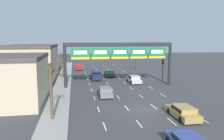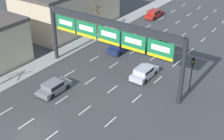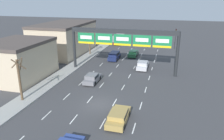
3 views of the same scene
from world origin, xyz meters
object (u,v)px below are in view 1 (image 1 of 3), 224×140
tree_bare_closest (63,64)px  tree_bare_second (51,89)px  sign_gantry (120,52)px  suv_navy (96,75)px  car_green (109,73)px  car_gold (183,112)px  car_silver (134,79)px  car_red (79,67)px  traffic_light_mid_block (136,56)px  traffic_light_near_gantry (163,66)px  car_grey (105,91)px

tree_bare_closest → tree_bare_second: bearing=-89.6°
sign_gantry → tree_bare_second: size_ratio=3.28×
suv_navy → car_green: bearing=47.6°
car_gold → car_green: car_green is taller
suv_navy → sign_gantry: bearing=-65.2°
sign_gantry → car_silver: sign_gantry is taller
suv_navy → tree_bare_second: size_ratio=0.79×
car_red → traffic_light_mid_block: 15.69m
car_gold → traffic_light_near_gantry: size_ratio=1.04×
traffic_light_mid_block → sign_gantry: bearing=-113.0°
sign_gantry → suv_navy: (-3.34, 7.25, -5.04)m
traffic_light_near_gantry → tree_bare_closest: (-18.99, 7.38, -0.12)m
car_silver → traffic_light_near_gantry: bearing=4.0°
suv_navy → traffic_light_mid_block: size_ratio=0.88×
suv_navy → car_green: size_ratio=1.05×
traffic_light_near_gantry → tree_bare_second: bearing=-137.2°
suv_navy → traffic_light_near_gantry: 13.28m
suv_navy → tree_bare_closest: (-6.62, 3.04, 2.01)m
car_green → traffic_light_near_gantry: bearing=-41.8°
traffic_light_mid_block → car_grey: bearing=-114.3°
suv_navy → car_gold: size_ratio=1.01×
traffic_light_near_gantry → traffic_light_mid_block: 18.32m
car_grey → car_gold: bearing=-56.7°
tree_bare_second → car_green: bearing=68.9°
car_red → car_gold: bearing=-76.3°
sign_gantry → traffic_light_mid_block: 23.16m
car_gold → car_silver: 18.71m
traffic_light_mid_block → car_gold: bearing=-98.9°
sign_gantry → traffic_light_near_gantry: bearing=17.8°
suv_navy → car_grey: 13.49m
suv_navy → car_grey: (-0.05, -13.49, -0.19)m
traffic_light_mid_block → car_green: bearing=-131.1°
car_silver → traffic_light_mid_block: (5.72, 18.71, 2.85)m
car_silver → tree_bare_second: (-13.08, -17.02, 2.41)m
car_gold → car_green: (-3.13, 27.15, 0.04)m
suv_navy → traffic_light_mid_block: (12.33, 13.97, 2.69)m
car_green → car_grey: bearing=-101.3°
car_green → traffic_light_mid_block: traffic_light_mid_block is taller
car_gold → car_grey: (-6.55, 9.96, 0.03)m
car_silver → tree_bare_closest: bearing=149.5°
tree_bare_closest → sign_gantry: bearing=-45.9°
traffic_light_near_gantry → sign_gantry: bearing=-162.2°
car_gold → tree_bare_closest: size_ratio=0.80×
car_gold → car_red: size_ratio=0.98×
suv_navy → car_red: size_ratio=0.99×
car_green → car_red: size_ratio=0.95×
car_green → car_red: (-6.40, 11.87, 0.02)m
car_red → sign_gantry: bearing=-74.4°
suv_navy → car_grey: size_ratio=1.10×
car_grey → car_red: bearing=95.8°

